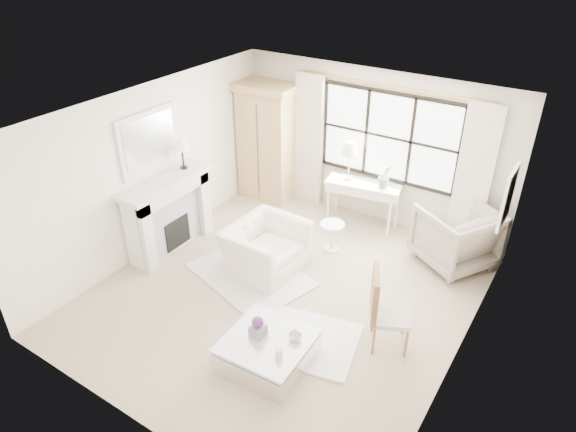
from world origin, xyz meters
name	(u,v)px	position (x,y,z in m)	size (l,w,h in m)	color
floor	(285,292)	(0.00, 0.00, 0.00)	(5.50, 5.50, 0.00)	tan
ceiling	(284,117)	(0.00, 0.00, 2.70)	(5.50, 5.50, 0.00)	white
wall_back	(371,147)	(0.00, 2.75, 1.35)	(5.00, 5.00, 0.00)	beige
wall_front	(126,334)	(0.00, -2.75, 1.35)	(5.00, 5.00, 0.00)	white
wall_left	(151,170)	(-2.50, 0.00, 1.35)	(5.50, 5.50, 0.00)	white
wall_right	(472,275)	(2.50, 0.00, 1.35)	(5.50, 5.50, 0.00)	beige
window_pane	(389,137)	(0.30, 2.73, 1.60)	(2.40, 0.02, 1.50)	white
window_frame	(388,137)	(0.30, 2.72, 1.60)	(2.50, 0.04, 1.50)	black
curtain_rod	(392,86)	(0.30, 2.67, 2.47)	(0.04, 0.04, 3.30)	#A97A3A
curtain_left	(309,140)	(-1.20, 2.65, 1.24)	(0.55, 0.10, 2.47)	beige
curtain_right	(473,180)	(1.80, 2.65, 1.24)	(0.55, 0.10, 2.47)	beige
fireplace	(167,213)	(-2.27, 0.00, 0.65)	(0.58, 1.66, 1.26)	silver
mirror_frame	(149,141)	(-2.47, 0.00, 1.84)	(0.05, 1.15, 0.95)	white
mirror_glass	(150,142)	(-2.44, 0.00, 1.84)	(0.02, 1.00, 0.80)	silver
art_frame	(508,197)	(2.47, 1.70, 1.55)	(0.04, 0.62, 0.82)	white
art_canvas	(507,197)	(2.45, 1.70, 1.55)	(0.01, 0.52, 0.72)	#BDAF92
mantel_lamp	(181,146)	(-2.26, 0.46, 1.65)	(0.22, 0.22, 0.51)	black
armoire	(267,141)	(-1.96, 2.39, 1.14)	(1.14, 0.74, 2.24)	tan
console_table	(362,203)	(0.06, 2.42, 0.40)	(1.36, 0.65, 0.80)	white
console_lamp	(350,150)	(-0.25, 2.42, 1.36)	(0.28, 0.28, 0.69)	#B1843D
orchid_plant	(385,176)	(0.43, 2.44, 1.02)	(0.24, 0.19, 0.43)	#58744D
side_table	(332,233)	(0.04, 1.36, 0.33)	(0.40, 0.40, 0.51)	silver
rug_left	(251,275)	(-0.67, 0.06, 0.02)	(1.78, 1.26, 0.03)	silver
rug_right	(302,339)	(0.73, -0.70, 0.01)	(1.42, 1.06, 0.03)	white
club_armchair	(266,248)	(-0.58, 0.36, 0.38)	(1.16, 1.01, 0.75)	white
wingback_chair	(456,236)	(1.81, 2.12, 0.49)	(1.04, 1.07, 0.97)	#A29889
french_chair	(388,325)	(1.67, -0.15, 0.31)	(0.65, 0.64, 1.08)	#9C6741
coffee_table	(267,351)	(0.57, -1.26, 0.18)	(1.05, 1.05, 0.38)	silver
planter_box	(258,331)	(0.43, -1.25, 0.45)	(0.17, 0.17, 0.13)	slate
planter_flowers	(258,322)	(0.43, -1.25, 0.58)	(0.14, 0.14, 0.14)	#5B2B6D
pillar_candle	(279,353)	(0.85, -1.42, 0.44)	(0.09, 0.09, 0.12)	silver
coffee_vase	(295,334)	(0.86, -1.07, 0.46)	(0.16, 0.16, 0.17)	silver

